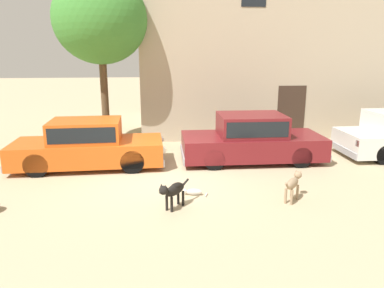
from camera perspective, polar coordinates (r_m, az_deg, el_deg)
name	(u,v)px	position (r m, az deg, el deg)	size (l,w,h in m)	color
ground_plane	(161,178)	(9.95, -4.85, -5.43)	(80.00, 80.00, 0.00)	tan
parked_sedan_nearest	(88,144)	(11.14, -16.15, -0.02)	(4.55, 1.82, 1.43)	#D15619
parked_sedan_second	(252,138)	(11.47, 9.40, 0.92)	(4.52, 1.88, 1.49)	maroon
apartment_block	(321,36)	(18.45, 19.77, 15.73)	(16.55, 6.63, 8.10)	tan
stray_dog_spotted	(173,190)	(7.93, -3.00, -7.28)	(0.74, 0.84, 0.68)	black
stray_dog_tan	(293,183)	(8.68, 15.71, -5.98)	(0.67, 0.77, 0.66)	#997F60
stray_cat	(193,192)	(8.79, 0.23, -7.57)	(0.61, 0.28, 0.16)	beige
acacia_tree_left	(100,20)	(13.54, -14.32, 18.51)	(3.24, 2.92, 6.00)	brown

